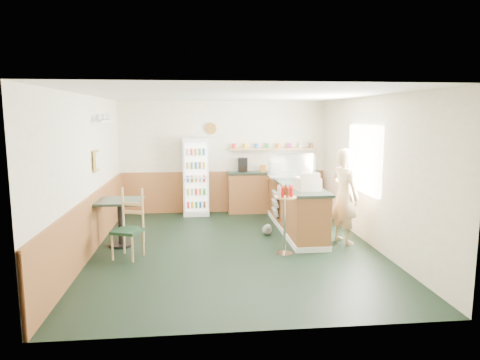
{
  "coord_description": "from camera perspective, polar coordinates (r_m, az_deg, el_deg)",
  "views": [
    {
      "loc": [
        -0.66,
        -7.37,
        2.36
      ],
      "look_at": [
        0.16,
        0.6,
        1.14
      ],
      "focal_mm": 32.0,
      "sensor_mm": 36.0,
      "label": 1
    }
  ],
  "objects": [
    {
      "name": "cafe_chair",
      "position": [
        7.42,
        -14.69,
        -5.35
      ],
      "size": [
        0.56,
        0.56,
        1.16
      ],
      "rotation": [
        0.0,
        0.0,
        -0.37
      ],
      "color": "black",
      "rests_on": "ground"
    },
    {
      "name": "display_case",
      "position": [
        9.19,
        6.8,
        1.81
      ],
      "size": [
        0.95,
        0.5,
        0.54
      ],
      "color": "silver",
      "rests_on": "service_counter"
    },
    {
      "name": "ground",
      "position": [
        7.77,
        -0.73,
        -9.06
      ],
      "size": [
        6.0,
        6.0,
        0.0
      ],
      "primitive_type": "plane",
      "color": "black",
      "rests_on": "ground"
    },
    {
      "name": "drinks_fridge",
      "position": [
        10.22,
        -5.9,
        0.45
      ],
      "size": [
        0.6,
        0.52,
        1.83
      ],
      "color": "white",
      "rests_on": "ground"
    },
    {
      "name": "back_counter",
      "position": [
        10.5,
        4.36,
        -1.34
      ],
      "size": [
        2.24,
        0.42,
        1.69
      ],
      "color": "#985931",
      "rests_on": "ground"
    },
    {
      "name": "shopkeeper",
      "position": [
        8.11,
        13.76,
        -2.11
      ],
      "size": [
        0.62,
        0.71,
        1.77
      ],
      "primitive_type": "imported",
      "rotation": [
        0.0,
        0.0,
        1.97
      ],
      "color": "tan",
      "rests_on": "ground"
    },
    {
      "name": "condiment_stand",
      "position": [
        7.28,
        6.02,
        -3.8
      ],
      "size": [
        0.38,
        0.38,
        1.18
      ],
      "rotation": [
        0.0,
        0.0,
        -0.08
      ],
      "color": "silver",
      "rests_on": "ground"
    },
    {
      "name": "newspaper_rack",
      "position": [
        9.11,
        4.72,
        -3.19
      ],
      "size": [
        0.09,
        0.46,
        0.54
      ],
      "color": "black",
      "rests_on": "ground"
    },
    {
      "name": "cash_register",
      "position": [
        7.88,
        8.99,
        -0.5
      ],
      "size": [
        0.44,
        0.46,
        0.23
      ],
      "primitive_type": "cube",
      "rotation": [
        0.0,
        0.0,
        0.1
      ],
      "color": "beige",
      "rests_on": "service_counter"
    },
    {
      "name": "room_envelope",
      "position": [
        8.16,
        -2.8,
        2.73
      ],
      "size": [
        5.04,
        6.02,
        2.72
      ],
      "color": "#F2EACE",
      "rests_on": "ground"
    },
    {
      "name": "dog_doorstop",
      "position": [
        8.57,
        3.67,
        -6.58
      ],
      "size": [
        0.2,
        0.26,
        0.24
      ],
      "rotation": [
        0.0,
        0.0,
        0.11
      ],
      "color": "gray",
      "rests_on": "ground"
    },
    {
      "name": "cafe_table",
      "position": [
        8.04,
        -15.72,
        -4.34
      ],
      "size": [
        0.81,
        0.81,
        0.85
      ],
      "rotation": [
        0.0,
        0.0,
        -0.05
      ],
      "color": "black",
      "rests_on": "ground"
    },
    {
      "name": "service_counter",
      "position": [
        8.89,
        7.36,
        -3.79
      ],
      "size": [
        0.68,
        3.01,
        1.01
      ],
      "color": "#985931",
      "rests_on": "ground"
    }
  ]
}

